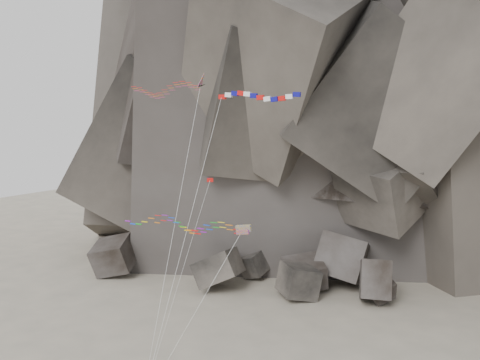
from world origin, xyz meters
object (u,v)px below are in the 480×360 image
at_px(banner_kite, 256,99).
at_px(pennant_kite, 197,223).
at_px(parafoil_kite, 178,223).
at_px(delta_kite, 162,89).

height_order(banner_kite, pennant_kite, banner_kite).
bearing_deg(parafoil_kite, delta_kite, 128.76).
distance_m(delta_kite, parafoil_kite, 13.18).
height_order(delta_kite, banner_kite, delta_kite).
bearing_deg(delta_kite, parafoil_kite, -57.45).
relative_size(parafoil_kite, pennant_kite, 0.84).
xyz_separation_m(banner_kite, pennant_kite, (-4.92, -2.29, -11.21)).
relative_size(delta_kite, banner_kite, 1.06).
bearing_deg(pennant_kite, banner_kite, -5.69).
xyz_separation_m(delta_kite, parafoil_kite, (4.07, -3.70, -11.98)).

